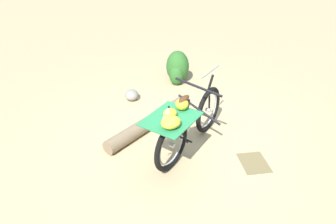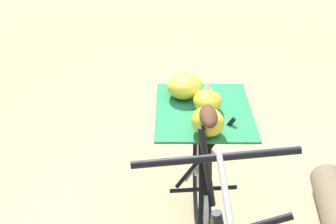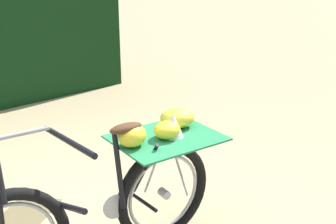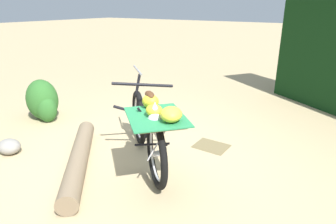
{
  "view_description": "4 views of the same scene",
  "coord_description": "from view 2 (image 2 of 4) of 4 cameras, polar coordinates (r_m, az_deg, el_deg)",
  "views": [
    {
      "loc": [
        3.24,
        -0.86,
        2.62
      ],
      "look_at": [
        0.36,
        -0.46,
        0.86
      ],
      "focal_mm": 30.46,
      "sensor_mm": 36.0,
      "label": 1
    },
    {
      "loc": [
        -1.18,
        1.19,
        2.01
      ],
      "look_at": [
        0.53,
        -0.29,
        0.75
      ],
      "focal_mm": 48.41,
      "sensor_mm": 36.0,
      "label": 2
    },
    {
      "loc": [
        -2.14,
        -1.06,
        1.87
      ],
      "look_at": [
        0.38,
        -0.44,
        0.96
      ],
      "focal_mm": 45.77,
      "sensor_mm": 36.0,
      "label": 3
    },
    {
      "loc": [
        1.95,
        -2.58,
        1.79
      ],
      "look_at": [
        0.48,
        -0.37,
        0.82
      ],
      "focal_mm": 31.63,
      "sensor_mm": 36.0,
      "label": 4
    }
  ],
  "objects": [
    {
      "name": "bicycle",
      "position": [
        2.38,
        4.77,
        -10.87
      ],
      "size": [
        1.54,
        1.4,
        1.03
      ],
      "rotation": [
        0.0,
        0.0,
        2.42
      ],
      "color": "black",
      "rests_on": "ground_plane"
    }
  ]
}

